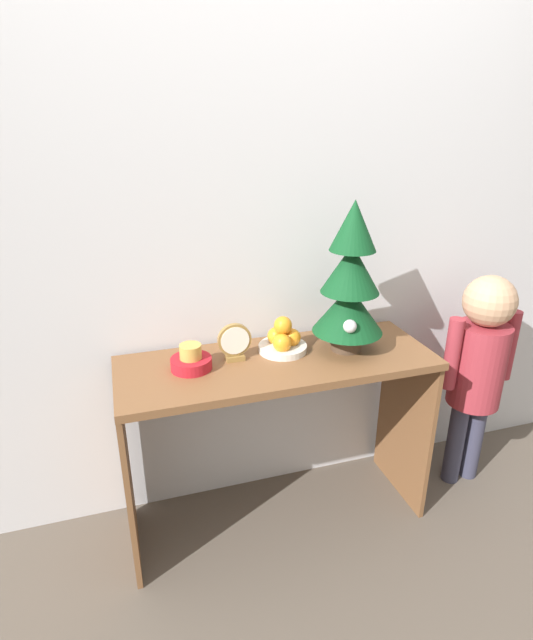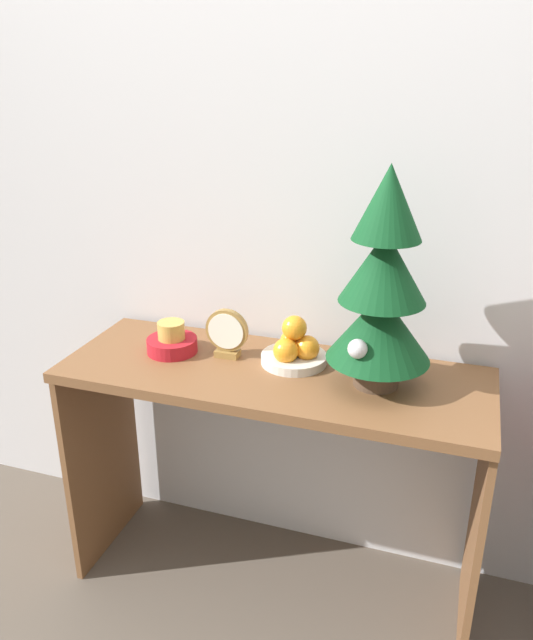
{
  "view_description": "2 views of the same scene",
  "coord_description": "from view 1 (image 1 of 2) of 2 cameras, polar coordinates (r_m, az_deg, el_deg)",
  "views": [
    {
      "loc": [
        -0.54,
        -1.38,
        1.61
      ],
      "look_at": [
        -0.05,
        0.22,
        0.92
      ],
      "focal_mm": 28.0,
      "sensor_mm": 36.0,
      "label": 1
    },
    {
      "loc": [
        0.48,
        -1.27,
        1.54
      ],
      "look_at": [
        -0.01,
        0.21,
        0.91
      ],
      "focal_mm": 35.0,
      "sensor_mm": 36.0,
      "label": 2
    }
  ],
  "objects": [
    {
      "name": "fruit_bowl",
      "position": [
        1.94,
        1.9,
        -2.34
      ],
      "size": [
        0.19,
        0.19,
        0.14
      ],
      "color": "silver",
      "rests_on": "console_table"
    },
    {
      "name": "child_figure",
      "position": [
        2.36,
        23.15,
        -4.06
      ],
      "size": [
        0.35,
        0.23,
        1.01
      ],
      "color": "#38384C",
      "rests_on": "ground_plane"
    },
    {
      "name": "console_table",
      "position": [
        1.97,
        1.26,
        -9.03
      ],
      "size": [
        1.2,
        0.44,
        0.76
      ],
      "color": "brown",
      "rests_on": "ground_plane"
    },
    {
      "name": "desk_clock",
      "position": [
        1.86,
        -3.66,
        -2.58
      ],
      "size": [
        0.13,
        0.04,
        0.15
      ],
      "color": "olive",
      "rests_on": "console_table"
    },
    {
      "name": "singing_bowl",
      "position": [
        1.83,
        -8.61,
        -4.58
      ],
      "size": [
        0.15,
        0.15,
        0.1
      ],
      "color": "#AD1923",
      "rests_on": "console_table"
    },
    {
      "name": "back_wall",
      "position": [
        1.97,
        -1.04,
        11.8
      ],
      "size": [
        7.0,
        0.05,
        2.5
      ],
      "primitive_type": "cube",
      "color": "silver",
      "rests_on": "ground_plane"
    },
    {
      "name": "mini_tree",
      "position": [
        1.9,
        9.54,
        4.27
      ],
      "size": [
        0.27,
        0.27,
        0.58
      ],
      "color": "#4C3828",
      "rests_on": "console_table"
    },
    {
      "name": "ground_plane",
      "position": [
        2.19,
        3.12,
        -25.1
      ],
      "size": [
        12.0,
        12.0,
        0.0
      ],
      "primitive_type": "plane",
      "color": "brown"
    }
  ]
}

